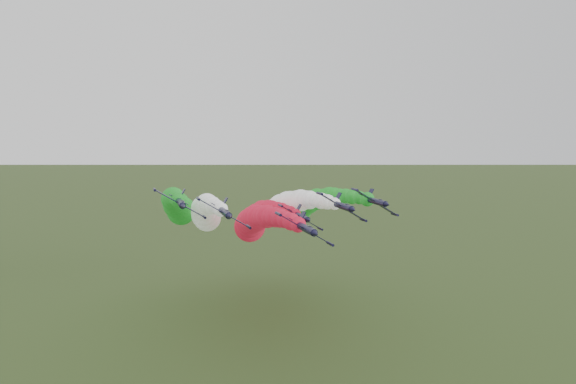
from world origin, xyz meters
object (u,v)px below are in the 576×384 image
jet_lead (254,222)px  jet_outer_left (178,206)px  jet_trail (259,215)px  jet_inner_left (206,213)px  jet_outer_right (306,205)px  jet_inner_right (283,208)px

jet_lead → jet_outer_left: size_ratio=1.01×
jet_outer_left → jet_lead: bearing=-41.3°
jet_outer_left → jet_trail: (26.27, 10.95, -5.22)m
jet_inner_left → jet_outer_left: size_ratio=1.01×
jet_trail → jet_outer_right: bearing=-40.2°
jet_trail → jet_lead: bearing=-105.8°
jet_outer_right → jet_inner_right: bearing=-146.4°
jet_lead → jet_inner_left: jet_inner_left is taller
jet_trail → jet_outer_left: bearing=-157.4°
jet_outer_left → jet_inner_left: bearing=-30.0°
jet_outer_left → jet_outer_right: bearing=0.7°
jet_inner_left → jet_outer_right: 31.70m
jet_outer_left → jet_outer_right: 38.70m
jet_outer_left → jet_trail: bearing=22.6°
jet_inner_left → jet_outer_right: jet_outer_right is taller
jet_inner_right → jet_trail: 17.43m
jet_lead → jet_outer_left: jet_outer_left is taller
jet_inner_left → jet_inner_right: size_ratio=1.00×
jet_lead → jet_trail: bearing=74.2°
jet_inner_left → jet_lead: bearing=-47.1°
jet_inner_right → jet_trail: size_ratio=0.99×
jet_inner_right → jet_outer_right: 11.05m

